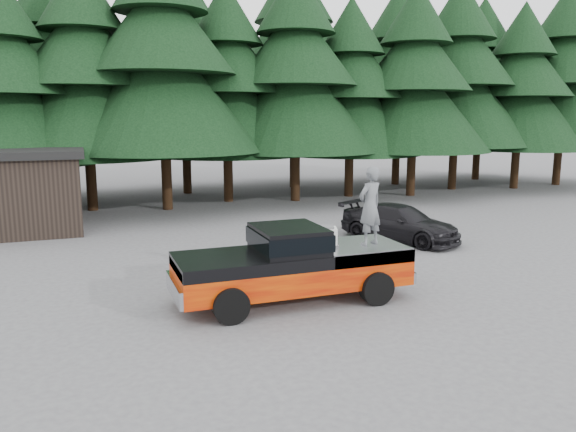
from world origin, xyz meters
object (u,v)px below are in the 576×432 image
object	(u,v)px
pickup_truck	(293,275)
air_compressor	(324,237)
parked_car	(400,223)
man_on_bed	(370,206)

from	to	relation	value
pickup_truck	air_compressor	world-z (taller)	air_compressor
air_compressor	parked_car	xyz separation A→B (m)	(5.28, 4.92, -0.88)
pickup_truck	parked_car	distance (m)	8.01
man_on_bed	parked_car	size ratio (longest dim) A/B	0.44
pickup_truck	man_on_bed	bearing A→B (deg)	-4.59
air_compressor	pickup_truck	bearing A→B (deg)	-151.59
air_compressor	parked_car	bearing A→B (deg)	62.37
man_on_bed	parked_car	xyz separation A→B (m)	(4.15, 5.23, -1.67)
pickup_truck	parked_car	bearing A→B (deg)	39.27
air_compressor	parked_car	distance (m)	7.27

